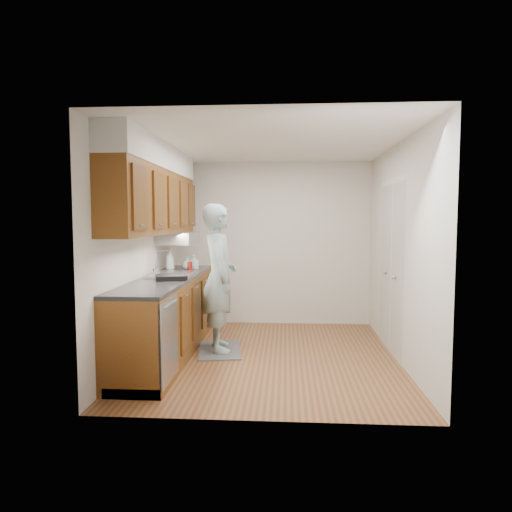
{
  "coord_description": "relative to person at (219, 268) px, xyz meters",
  "views": [
    {
      "loc": [
        0.2,
        -5.3,
        1.62
      ],
      "look_at": [
        -0.16,
        0.25,
        1.18
      ],
      "focal_mm": 32.0,
      "sensor_mm": 36.0,
      "label": 1
    }
  ],
  "objects": [
    {
      "name": "closet_door",
      "position": [
        2.1,
        0.1,
        -0.01
      ],
      "size": [
        0.02,
        1.22,
        2.05
      ],
      "primitive_type": "cube",
      "color": "silver",
      "rests_on": "wall_right"
    },
    {
      "name": "wall_back",
      "position": [
        0.61,
        1.55,
        0.22
      ],
      "size": [
        3.0,
        0.02,
        2.5
      ],
      "primitive_type": "cube",
      "color": "silver",
      "rests_on": "floor"
    },
    {
      "name": "upper_cabinets",
      "position": [
        -0.72,
        -0.16,
        0.91
      ],
      "size": [
        0.47,
        2.8,
        1.21
      ],
      "color": "brown",
      "rests_on": "wall_left"
    },
    {
      "name": "counter",
      "position": [
        -0.59,
        -0.2,
        -0.54
      ],
      "size": [
        0.64,
        2.8,
        1.3
      ],
      "color": "brown",
      "rests_on": "floor"
    },
    {
      "name": "ceiling",
      "position": [
        0.61,
        -0.2,
        1.47
      ],
      "size": [
        3.5,
        3.5,
        0.0
      ],
      "primitive_type": "plane",
      "rotation": [
        3.14,
        0.0,
        0.0
      ],
      "color": "white",
      "rests_on": "wall_left"
    },
    {
      "name": "wall_right",
      "position": [
        2.11,
        -0.2,
        0.22
      ],
      "size": [
        0.02,
        3.5,
        2.5
      ],
      "primitive_type": "cube",
      "color": "silver",
      "rests_on": "floor"
    },
    {
      "name": "soap_bottle_a",
      "position": [
        -0.73,
        0.5,
        0.05
      ],
      "size": [
        0.13,
        0.13,
        0.29
      ],
      "primitive_type": "imported",
      "rotation": [
        0.0,
        0.0,
        0.26
      ],
      "color": "silver",
      "rests_on": "counter"
    },
    {
      "name": "wall_left",
      "position": [
        -0.89,
        -0.2,
        0.22
      ],
      "size": [
        0.02,
        3.5,
        2.5
      ],
      "primitive_type": "cube",
      "color": "silver",
      "rests_on": "floor"
    },
    {
      "name": "floor",
      "position": [
        0.61,
        -0.2,
        -1.03
      ],
      "size": [
        3.5,
        3.5,
        0.0
      ],
      "primitive_type": "plane",
      "color": "brown",
      "rests_on": "ground"
    },
    {
      "name": "soap_bottle_b",
      "position": [
        -0.45,
        0.69,
        0.0
      ],
      "size": [
        0.12,
        0.12,
        0.2
      ],
      "primitive_type": "imported",
      "rotation": [
        0.0,
        0.0,
        -0.58
      ],
      "color": "silver",
      "rests_on": "counter"
    },
    {
      "name": "dish_rack",
      "position": [
        -0.48,
        -0.44,
        -0.07
      ],
      "size": [
        0.42,
        0.38,
        0.05
      ],
      "primitive_type": "cube",
      "rotation": [
        0.0,
        0.0,
        0.31
      ],
      "color": "black",
      "rests_on": "counter"
    },
    {
      "name": "soap_bottle_c",
      "position": [
        -0.54,
        0.64,
        -0.01
      ],
      "size": [
        0.18,
        0.18,
        0.17
      ],
      "primitive_type": "imported",
      "rotation": [
        0.0,
        0.0,
        0.43
      ],
      "color": "silver",
      "rests_on": "counter"
    },
    {
      "name": "person",
      "position": [
        0.0,
        0.0,
        0.0
      ],
      "size": [
        0.65,
        0.82,
        2.04
      ],
      "primitive_type": "imported",
      "rotation": [
        0.0,
        0.0,
        1.84
      ],
      "color": "#90AAAF",
      "rests_on": "floor_mat"
    },
    {
      "name": "floor_mat",
      "position": [
        0.0,
        0.0,
        -1.03
      ],
      "size": [
        0.63,
        0.92,
        0.02
      ],
      "primitive_type": "cube",
      "rotation": [
        0.0,
        0.0,
        0.16
      ],
      "color": "slate",
      "rests_on": "floor"
    },
    {
      "name": "soda_can",
      "position": [
        -0.47,
        0.49,
        -0.03
      ],
      "size": [
        0.07,
        0.07,
        0.12
      ],
      "primitive_type": "cylinder",
      "rotation": [
        0.0,
        0.0,
        -0.1
      ],
      "color": "#A3231C",
      "rests_on": "counter"
    }
  ]
}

